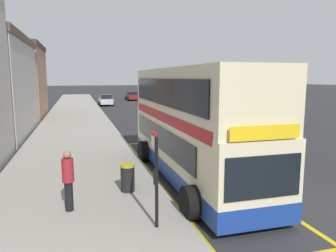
# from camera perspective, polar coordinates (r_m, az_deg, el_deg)

# --- Properties ---
(ground_plane) EXTENTS (260.00, 260.00, 0.00)m
(ground_plane) POSITION_cam_1_polar(r_m,az_deg,el_deg) (40.53, -6.13, 2.90)
(ground_plane) COLOR #28282B
(pavement_near) EXTENTS (6.00, 76.00, 0.14)m
(pavement_near) POSITION_cam_1_polar(r_m,az_deg,el_deg) (39.95, -16.09, 2.62)
(pavement_near) COLOR gray
(pavement_near) RESTS_ON ground
(double_decker_bus) EXTENTS (3.15, 10.57, 4.40)m
(double_decker_bus) POSITION_cam_1_polar(r_m,az_deg,el_deg) (12.87, 4.11, -0.21)
(double_decker_bus) COLOR beige
(double_decker_bus) RESTS_ON ground
(bus_bay_markings) EXTENTS (3.20, 13.59, 0.01)m
(bus_bay_markings) POSITION_cam_1_polar(r_m,az_deg,el_deg) (13.73, 3.65, -8.46)
(bus_bay_markings) COLOR gold
(bus_bay_markings) RESTS_ON ground
(bus_stop_sign) EXTENTS (0.09, 0.51, 2.50)m
(bus_stop_sign) POSITION_cam_1_polar(r_m,az_deg,el_deg) (8.36, -2.20, -8.11)
(bus_stop_sign) COLOR black
(bus_stop_sign) RESTS_ON pavement_near
(parked_car_silver_distant) EXTENTS (2.09, 4.20, 1.62)m
(parked_car_silver_distant) POSITION_cam_1_polar(r_m,az_deg,el_deg) (47.29, -11.07, 4.58)
(parked_car_silver_distant) COLOR #B2B5BA
(parked_car_silver_distant) RESTS_ON ground
(parked_car_maroon_ahead) EXTENTS (2.09, 4.20, 1.62)m
(parked_car_maroon_ahead) POSITION_cam_1_polar(r_m,az_deg,el_deg) (57.46, -6.46, 5.38)
(parked_car_maroon_ahead) COLOR maroon
(parked_car_maroon_ahead) RESTS_ON ground
(pedestrian_waiting_near_sign) EXTENTS (0.34, 0.34, 1.82)m
(pedestrian_waiting_near_sign) POSITION_cam_1_polar(r_m,az_deg,el_deg) (9.87, -17.43, -8.86)
(pedestrian_waiting_near_sign) COLOR black
(pedestrian_waiting_near_sign) RESTS_ON pavement_near
(litter_bin) EXTENTS (0.50, 0.50, 0.95)m
(litter_bin) POSITION_cam_1_polar(r_m,az_deg,el_deg) (11.24, -7.24, -9.14)
(litter_bin) COLOR black
(litter_bin) RESTS_ON pavement_near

